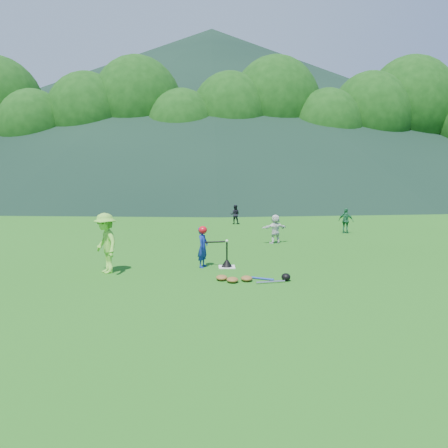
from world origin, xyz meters
name	(u,v)px	position (x,y,z in m)	size (l,w,h in m)	color
ground	(227,267)	(0.00, 0.00, 0.00)	(120.00, 120.00, 0.00)	#206316
home_plate	(227,267)	(0.00, 0.00, 0.01)	(0.45, 0.45, 0.02)	silver
baseball	(227,241)	(0.00, 0.00, 0.74)	(0.08, 0.08, 0.08)	white
batter_child	(203,247)	(-0.66, 0.04, 0.56)	(0.41, 0.27, 1.12)	navy
adult_coach	(106,243)	(-3.17, -0.56, 0.78)	(1.01, 0.58, 1.57)	#75CA3B
fielder_b	(235,214)	(0.79, 9.85, 0.48)	(0.47, 0.37, 0.96)	black
fielder_c	(346,221)	(5.32, 6.46, 0.54)	(0.63, 0.26, 1.07)	#206B3E
fielder_d	(275,229)	(1.93, 3.98, 0.53)	(0.99, 0.31, 1.06)	silver
batting_tee	(227,263)	(0.00, 0.00, 0.13)	(0.30, 0.30, 0.68)	black
batter_gear	(204,231)	(-0.64, 0.04, 1.01)	(0.73, 0.26, 0.48)	red
equipment_pile	(247,278)	(0.42, -1.54, 0.07)	(1.80, 0.62, 0.19)	olive
outfield_fence	(215,192)	(0.00, 28.00, 0.70)	(70.07, 0.08, 1.33)	gray
tree_line	(216,116)	(0.20, 33.83, 8.21)	(70.04, 11.40, 14.82)	#382314
distant_hills	(176,112)	(-7.63, 81.81, 14.98)	(155.00, 140.00, 32.00)	black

